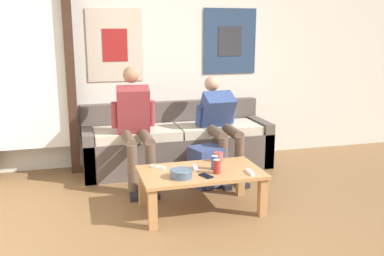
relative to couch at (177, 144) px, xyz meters
name	(u,v)px	position (x,y,z in m)	size (l,w,h in m)	color
wall_back	(164,57)	(-0.07, 0.36, 1.00)	(10.00, 0.07, 2.55)	silver
door_frame	(26,68)	(-1.61, 0.14, 0.92)	(1.00, 0.10, 2.15)	#382319
couch	(177,144)	(0.00, 0.00, 0.00)	(2.17, 0.70, 0.75)	#564C47
coffee_table	(201,177)	(-0.09, -1.28, 0.03)	(1.08, 0.62, 0.37)	#B27F4C
person_seated_adult	(135,122)	(-0.54, -0.38, 0.38)	(0.47, 0.86, 1.22)	brown
person_seated_teen	(220,122)	(0.41, -0.34, 0.32)	(0.47, 0.95, 1.08)	brown
backpack	(207,167)	(0.16, -0.68, -0.08)	(0.38, 0.38, 0.41)	navy
ceramic_bowl	(181,173)	(-0.30, -1.41, 0.13)	(0.19, 0.19, 0.07)	#475B75
pillar_candle	(218,157)	(0.15, -1.05, 0.14)	(0.09, 0.09, 0.10)	#B24C42
drink_can_blue	(215,163)	(0.04, -1.27, 0.16)	(0.07, 0.07, 0.12)	#28479E
drink_can_red	(217,167)	(0.02, -1.39, 0.16)	(0.07, 0.07, 0.12)	maroon
game_controller_near_left	(195,168)	(-0.13, -1.23, 0.11)	(0.06, 0.15, 0.03)	white
game_controller_near_right	(250,172)	(0.30, -1.47, 0.11)	(0.04, 0.15, 0.03)	white
game_controller_far_center	(158,167)	(-0.44, -1.12, 0.11)	(0.13, 0.13, 0.03)	white
cell_phone	(206,176)	(-0.09, -1.44, 0.10)	(0.11, 0.15, 0.01)	black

